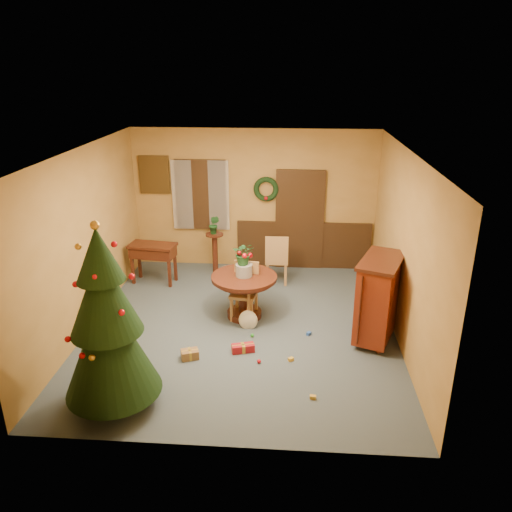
# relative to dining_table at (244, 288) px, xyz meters

# --- Properties ---
(room_envelope) EXTENTS (5.50, 5.50, 5.50)m
(room_envelope) POSITION_rel_dining_table_xyz_m (0.20, 2.30, 0.58)
(room_envelope) COLOR #374350
(room_envelope) RESTS_ON ground
(dining_table) EXTENTS (1.11, 1.11, 0.76)m
(dining_table) POSITION_rel_dining_table_xyz_m (0.00, 0.00, 0.00)
(dining_table) COLOR black
(dining_table) RESTS_ON floor
(urn) EXTENTS (0.28, 0.28, 0.21)m
(urn) POSITION_rel_dining_table_xyz_m (0.00, 0.00, 0.33)
(urn) COLOR slate
(urn) RESTS_ON dining_table
(centerpiece_plant) EXTENTS (0.36, 0.31, 0.40)m
(centerpiece_plant) POSITION_rel_dining_table_xyz_m (0.00, 0.00, 0.63)
(centerpiece_plant) COLOR #1E4C23
(centerpiece_plant) RESTS_ON urn
(chair_near) EXTENTS (0.49, 0.49, 0.98)m
(chair_near) POSITION_rel_dining_table_xyz_m (0.01, 0.01, -0.01)
(chair_near) COLOR olive
(chair_near) RESTS_ON floor
(chair_far) EXTENTS (0.45, 0.45, 1.02)m
(chair_far) POSITION_rel_dining_table_xyz_m (0.50, 1.41, 0.01)
(chair_far) COLOR olive
(chair_far) RESTS_ON floor
(guitar) EXTENTS (0.37, 0.51, 0.72)m
(guitar) POSITION_rel_dining_table_xyz_m (0.10, -0.41, -0.17)
(guitar) COLOR #EBE2C4
(guitar) RESTS_ON floor
(plant_stand) EXTENTS (0.35, 0.35, 0.91)m
(plant_stand) POSITION_rel_dining_table_xyz_m (-0.76, 1.70, 0.03)
(plant_stand) COLOR black
(plant_stand) RESTS_ON floor
(stand_plant) EXTENTS (0.25, 0.22, 0.38)m
(stand_plant) POSITION_rel_dining_table_xyz_m (-0.76, 1.70, 0.57)
(stand_plant) COLOR #19471E
(stand_plant) RESTS_ON plant_stand
(christmas_tree) EXTENTS (1.20, 1.20, 2.47)m
(christmas_tree) POSITION_rel_dining_table_xyz_m (-1.42, -2.48, 0.64)
(christmas_tree) COLOR #382111
(christmas_tree) RESTS_ON floor
(writing_desk) EXTENTS (0.96, 0.57, 0.80)m
(writing_desk) POSITION_rel_dining_table_xyz_m (-1.92, 1.30, 0.07)
(writing_desk) COLOR black
(writing_desk) RESTS_ON floor
(sideboard) EXTENTS (0.91, 1.19, 1.36)m
(sideboard) POSITION_rel_dining_table_xyz_m (2.14, -0.59, 0.20)
(sideboard) COLOR #61200B
(sideboard) RESTS_ON floor
(gift_a) EXTENTS (0.35, 0.29, 0.17)m
(gift_a) POSITION_rel_dining_table_xyz_m (-1.80, -2.31, -0.45)
(gift_a) COLOR brown
(gift_a) RESTS_ON floor
(gift_b) EXTENTS (0.30, 0.30, 0.24)m
(gift_b) POSITION_rel_dining_table_xyz_m (-1.55, -2.11, -0.42)
(gift_b) COLOR maroon
(gift_b) RESTS_ON floor
(gift_c) EXTENTS (0.29, 0.25, 0.14)m
(gift_c) POSITION_rel_dining_table_xyz_m (-0.68, -1.37, -0.47)
(gift_c) COLOR brown
(gift_c) RESTS_ON floor
(gift_d) EXTENTS (0.37, 0.23, 0.12)m
(gift_d) POSITION_rel_dining_table_xyz_m (0.09, -1.13, -0.47)
(gift_d) COLOR maroon
(gift_d) RESTS_ON floor
(toy_a) EXTENTS (0.09, 0.09, 0.05)m
(toy_a) POSITION_rel_dining_table_xyz_m (1.10, -0.56, -0.51)
(toy_a) COLOR #2853AE
(toy_a) RESTS_ON floor
(toy_b) EXTENTS (0.06, 0.06, 0.06)m
(toy_b) POSITION_rel_dining_table_xyz_m (0.19, -0.69, -0.50)
(toy_b) COLOR green
(toy_b) RESTS_ON floor
(toy_c) EXTENTS (0.09, 0.09, 0.05)m
(toy_c) POSITION_rel_dining_table_xyz_m (0.81, -1.33, -0.51)
(toy_c) COLOR gold
(toy_c) RESTS_ON floor
(toy_d) EXTENTS (0.06, 0.06, 0.06)m
(toy_d) POSITION_rel_dining_table_xyz_m (0.35, -1.42, -0.50)
(toy_d) COLOR red
(toy_d) RESTS_ON floor
(toy_e) EXTENTS (0.09, 0.06, 0.05)m
(toy_e) POSITION_rel_dining_table_xyz_m (1.11, -2.20, -0.51)
(toy_e) COLOR gold
(toy_e) RESTS_ON floor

